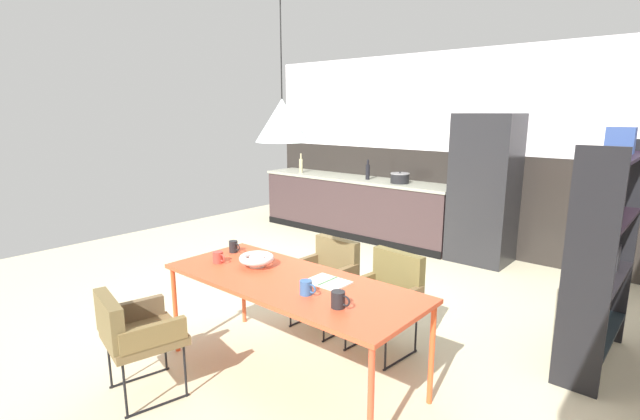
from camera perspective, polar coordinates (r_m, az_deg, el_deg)
ground_plane at (r=4.48m, az=-2.78°, el=-12.62°), size 8.06×8.06×0.00m
back_wall_splashback_dark at (r=6.72m, az=15.22°, el=1.32°), size 6.10×0.12×1.33m
back_wall_panel_upper at (r=6.61m, az=15.87°, el=12.72°), size 6.10×0.12×1.33m
kitchen_counter at (r=7.11m, az=4.35°, el=0.48°), size 3.23×0.63×0.89m
refrigerator_column at (r=6.09m, az=19.62°, el=2.45°), size 0.72×0.60×1.85m
dining_table at (r=3.26m, az=-3.73°, el=-9.31°), size 1.93×0.77×0.72m
armchair_facing_counter at (r=4.08m, az=0.94°, el=-7.52°), size 0.51×0.49×0.77m
armchair_near_window at (r=3.33m, az=-22.18°, el=-13.44°), size 0.57×0.56×0.73m
armchair_head_of_table at (r=3.72m, az=8.43°, el=-9.84°), size 0.53×0.52×0.78m
fruit_bowl at (r=3.52m, az=-7.83°, el=-6.01°), size 0.26×0.26×0.09m
open_book at (r=3.19m, az=1.00°, el=-8.87°), size 0.28×0.21×0.02m
mug_dark_espresso at (r=2.79m, az=2.31°, el=-11.00°), size 0.13×0.09×0.10m
mug_white_ceramic at (r=2.98m, az=-1.70°, el=-9.57°), size 0.12×0.08×0.09m
mug_tall_blue at (r=3.90m, az=-10.61°, el=-4.47°), size 0.12×0.07×0.10m
mug_short_terracotta at (r=3.66m, az=-12.45°, el=-5.72°), size 0.12×0.08×0.09m
cooking_pot at (r=6.54m, az=9.83°, el=3.91°), size 0.26×0.26×0.17m
bottle_vinegar_dark at (r=6.84m, az=5.91°, el=4.77°), size 0.06×0.06×0.29m
bottle_wine_green at (r=7.59m, az=-2.36°, el=5.57°), size 0.06×0.06×0.31m
open_shelf_unit at (r=3.93m, az=31.61°, el=-3.71°), size 0.30×1.02×1.76m
pendant_lamp_over_table_near at (r=3.00m, az=-4.69°, el=10.97°), size 0.35×0.35×0.93m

